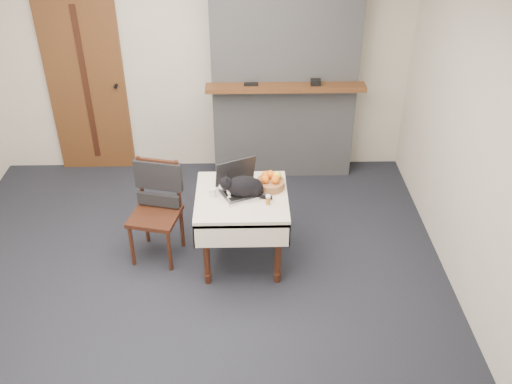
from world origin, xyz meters
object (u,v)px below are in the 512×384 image
laptop (240,184)px  pill_bottle (268,200)px  side_table (242,206)px  cat (244,187)px  fruit_basket (271,182)px  cream_jar (213,192)px  door (86,85)px  chair (157,196)px

laptop → pill_bottle: size_ratio=5.56×
side_table → cat: 0.21m
fruit_basket → pill_bottle: bearing=-97.0°
laptop → pill_bottle: bearing=-66.8°
side_table → laptop: (-0.01, 0.07, 0.18)m
laptop → fruit_basket: laptop is taller
cream_jar → cat: bearing=-2.0°
laptop → fruit_basket: (0.26, 0.05, -0.01)m
fruit_basket → side_table: bearing=-154.3°
pill_bottle → door: bearing=135.2°
side_table → chair: (-0.75, 0.17, 0.00)m
cat → cream_jar: bearing=171.6°
cream_jar → chair: chair is taller
cream_jar → pill_bottle: (0.46, -0.13, 0.01)m
door → fruit_basket: (1.90, -1.60, -0.24)m
cream_jar → fruit_basket: fruit_basket is taller
side_table → pill_bottle: bearing=-31.4°
pill_bottle → chair: (-0.96, 0.31, -0.15)m
cream_jar → pill_bottle: size_ratio=0.85×
door → cat: door is taller
door → chair: bearing=-59.8°
door → fruit_basket: door is taller
side_table → cat: cat is taller
laptop → pill_bottle: (0.23, -0.21, -0.02)m
cream_jar → side_table: bearing=0.2°
laptop → side_table: bearing=-106.7°
laptop → cat: (0.04, -0.08, 0.03)m
door → side_table: bearing=-46.2°
door → pill_bottle: bearing=-44.8°
laptop → pill_bottle: 0.31m
cat → fruit_basket: bearing=23.8°
side_table → laptop: bearing=98.3°
fruit_basket → chair: 1.01m
door → chair: (0.90, -1.55, -0.41)m
cream_jar → fruit_basket: (0.49, 0.12, 0.02)m
laptop → cream_jar: 0.25m
cat → fruit_basket: 0.26m
side_table → fruit_basket: fruit_basket is taller
cat → chair: bearing=160.3°
pill_bottle → chair: 1.02m
chair → side_table: bearing=0.2°
side_table → fruit_basket: size_ratio=3.20×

